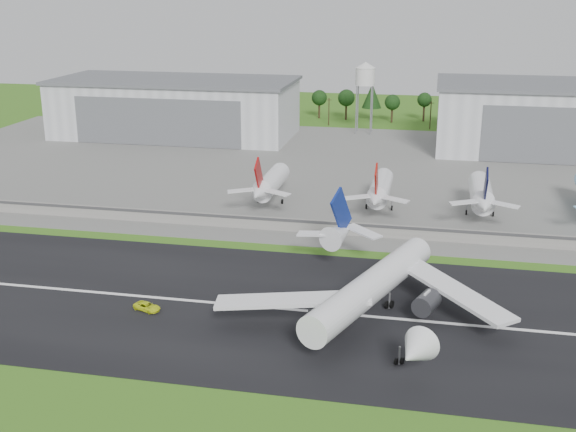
% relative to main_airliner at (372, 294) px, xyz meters
% --- Properties ---
extents(ground, '(600.00, 600.00, 0.00)m').
position_rel_main_airliner_xyz_m(ground, '(-14.64, -9.59, -4.89)').
color(ground, '#306117').
rests_on(ground, ground).
extents(runway, '(320.00, 60.00, 0.10)m').
position_rel_main_airliner_xyz_m(runway, '(-14.64, 0.41, -4.84)').
color(runway, black).
rests_on(runway, ground).
extents(runway_centerline, '(220.00, 1.00, 0.02)m').
position_rel_main_airliner_xyz_m(runway_centerline, '(-14.64, 0.41, -4.78)').
color(runway_centerline, white).
rests_on(runway_centerline, runway).
extents(apron, '(320.00, 150.00, 0.10)m').
position_rel_main_airliner_xyz_m(apron, '(-14.64, 110.41, -4.84)').
color(apron, slate).
rests_on(apron, ground).
extents(blast_fence, '(240.00, 0.61, 3.50)m').
position_rel_main_airliner_xyz_m(blast_fence, '(-14.64, 45.40, -3.09)').
color(blast_fence, gray).
rests_on(blast_fence, ground).
extents(hangar_west, '(97.00, 44.00, 23.20)m').
position_rel_main_airliner_xyz_m(hangar_west, '(-94.64, 155.33, 6.74)').
color(hangar_west, silver).
rests_on(hangar_west, ground).
extents(water_tower, '(8.40, 8.40, 29.40)m').
position_rel_main_airliner_xyz_m(water_tower, '(-19.64, 175.41, 19.66)').
color(water_tower, '#99999E').
rests_on(water_tower, ground).
extents(utility_poles, '(230.00, 3.00, 12.00)m').
position_rel_main_airliner_xyz_m(utility_poles, '(-14.64, 190.41, -4.89)').
color(utility_poles, black).
rests_on(utility_poles, ground).
extents(treeline, '(320.00, 16.00, 22.00)m').
position_rel_main_airliner_xyz_m(treeline, '(-14.64, 205.41, -4.89)').
color(treeline, black).
rests_on(treeline, ground).
extents(main_airliner, '(53.71, 57.42, 18.17)m').
position_rel_main_airliner_xyz_m(main_airliner, '(0.00, 0.00, 0.00)').
color(main_airliner, white).
rests_on(main_airliner, runway).
extents(ground_vehicle, '(5.98, 4.23, 1.51)m').
position_rel_main_airliner_xyz_m(ground_vehicle, '(-42.09, -5.43, -4.04)').
color(ground_vehicle, '#E0EF1C').
rests_on(ground_vehicle, runway).
extents(parked_jet_red_a, '(7.36, 31.29, 16.59)m').
position_rel_main_airliner_xyz_m(parked_jet_red_a, '(-35.05, 66.96, 1.20)').
color(parked_jet_red_a, white).
rests_on(parked_jet_red_a, ground).
extents(parked_jet_red_b, '(7.36, 31.29, 16.57)m').
position_rel_main_airliner_xyz_m(parked_jet_red_b, '(-4.23, 66.95, 1.18)').
color(parked_jet_red_b, white).
rests_on(parked_jet_red_b, ground).
extents(parked_jet_navy, '(7.36, 31.29, 16.80)m').
position_rel_main_airliner_xyz_m(parked_jet_navy, '(22.71, 66.99, 1.39)').
color(parked_jet_navy, white).
rests_on(parked_jet_navy, ground).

